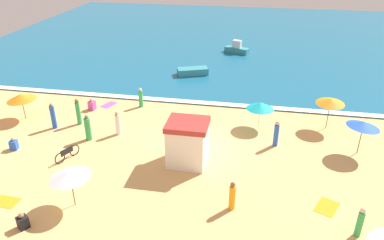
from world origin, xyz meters
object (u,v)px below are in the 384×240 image
object	(u,v)px
beachgoer_2	(118,124)
beachgoer_8	(92,105)
beach_umbrella_5	(364,125)
small_boat_0	(193,71)
lifeguard_cabana	(188,142)
beach_umbrella_4	(70,174)
beach_umbrella_2	(260,106)
beachgoer_3	(14,145)
parked_bicycle	(67,153)
beachgoer_6	(53,116)
beachgoer_10	(232,196)
beach_umbrella_6	(21,97)
beachgoer_1	(23,222)
beach_umbrella_3	(331,101)
beachgoer_5	(88,128)
beachgoer_9	(276,134)
beachgoer_0	(78,112)
beachgoer_4	(141,98)
beachgoer_11	(360,222)
small_boat_1	(237,49)

from	to	relation	value
beachgoer_2	beachgoer_8	size ratio (longest dim) A/B	1.83
beach_umbrella_5	beachgoer_8	size ratio (longest dim) A/B	2.85
small_boat_0	lifeguard_cabana	bearing A→B (deg)	-80.69
beach_umbrella_4	beachgoer_2	world-z (taller)	beach_umbrella_4
beach_umbrella_2	beachgoer_3	world-z (taller)	beach_umbrella_2
lifeguard_cabana	beach_umbrella_5	size ratio (longest dim) A/B	1.03
parked_bicycle	small_boat_0	size ratio (longest dim) A/B	0.54
beach_umbrella_4	beachgoer_6	world-z (taller)	beach_umbrella_4
beachgoer_10	beach_umbrella_4	bearing A→B (deg)	-171.56
beachgoer_8	beach_umbrella_6	bearing A→B (deg)	-150.68
beachgoer_1	small_boat_0	distance (m)	22.00
beach_umbrella_3	beachgoer_5	world-z (taller)	beach_umbrella_3
beachgoer_6	beachgoer_10	xyz separation A→B (m)	(12.99, -6.27, -0.13)
beachgoer_2	small_boat_0	world-z (taller)	beachgoer_2
beach_umbrella_4	beachgoer_5	world-z (taller)	beach_umbrella_4
parked_bicycle	beachgoer_9	world-z (taller)	beachgoer_9
parked_bicycle	beach_umbrella_6	bearing A→B (deg)	141.66
beach_umbrella_4	beachgoer_8	world-z (taller)	beach_umbrella_4
beach_umbrella_2	beachgoer_0	bearing A→B (deg)	-171.59
lifeguard_cabana	beachgoer_0	distance (m)	9.29
beach_umbrella_2	beach_umbrella_5	size ratio (longest dim) A/B	1.02
beachgoer_0	beach_umbrella_3	bearing A→B (deg)	8.44
beachgoer_4	parked_bicycle	bearing A→B (deg)	-104.51
beachgoer_1	beachgoer_8	size ratio (longest dim) A/B	0.90
beachgoer_2	beach_umbrella_2	bearing A→B (deg)	16.62
beach_umbrella_3	beachgoer_9	size ratio (longest dim) A/B	1.29
beach_umbrella_3	parked_bicycle	world-z (taller)	beach_umbrella_3
beach_umbrella_6	beachgoer_9	world-z (taller)	beach_umbrella_6
beachgoer_8	beachgoer_11	bearing A→B (deg)	-30.80
beachgoer_0	beachgoer_11	bearing A→B (deg)	-24.69
beach_umbrella_5	beachgoer_6	distance (m)	20.28
beachgoer_2	small_boat_1	xyz separation A→B (m)	(6.49, 20.34, -0.24)
beach_umbrella_2	beachgoer_5	xyz separation A→B (m)	(-11.03, -3.85, -0.83)
lifeguard_cabana	beach_umbrella_5	distance (m)	10.64
beachgoer_1	beach_umbrella_5	bearing A→B (deg)	30.21
beachgoer_10	beach_umbrella_2	bearing A→B (deg)	83.01
beach_umbrella_4	small_boat_1	world-z (taller)	beach_umbrella_4
beachgoer_9	beach_umbrella_2	bearing A→B (deg)	115.03
beach_umbrella_5	beachgoer_11	bearing A→B (deg)	-101.39
beachgoer_2	beachgoer_11	bearing A→B (deg)	-26.66
beachgoer_4	beachgoer_6	distance (m)	6.67
beachgoer_0	small_boat_1	bearing A→B (deg)	63.26
beachgoer_9	small_boat_1	xyz separation A→B (m)	(-3.98, 19.95, -0.29)
beachgoer_1	beachgoer_6	world-z (taller)	beachgoer_6
beachgoer_8	beachgoer_10	xyz separation A→B (m)	(11.67, -9.59, 0.37)
beach_umbrella_3	beach_umbrella_5	size ratio (longest dim) A/B	0.86
beachgoer_4	beachgoer_6	xyz separation A→B (m)	(-4.90, -4.53, 0.14)
beach_umbrella_2	small_boat_0	distance (m)	11.58
small_boat_0	beachgoer_8	bearing A→B (deg)	-125.11
beach_umbrella_2	lifeguard_cabana	bearing A→B (deg)	-127.06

